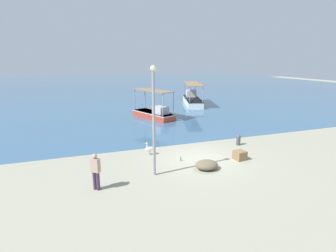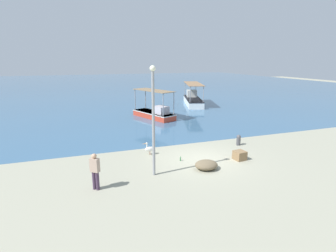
# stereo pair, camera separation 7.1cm
# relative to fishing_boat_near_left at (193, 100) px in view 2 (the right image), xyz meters

# --- Properties ---
(ground) EXTENTS (120.00, 120.00, 0.00)m
(ground) POSITION_rel_fishing_boat_near_left_xyz_m (-7.43, -17.61, -0.66)
(ground) COLOR #A09E87
(harbor_water) EXTENTS (110.00, 90.00, 0.00)m
(harbor_water) POSITION_rel_fishing_boat_near_left_xyz_m (-7.43, 30.39, -0.65)
(harbor_water) COLOR #3C6487
(harbor_water) RESTS_ON ground
(fishing_boat_near_left) EXTENTS (3.76, 7.12, 2.70)m
(fishing_boat_near_left) POSITION_rel_fishing_boat_near_left_xyz_m (0.00, 0.00, 0.00)
(fishing_boat_near_left) COLOR white
(fishing_boat_near_left) RESTS_ON harbor_water
(fishing_boat_outer) EXTENTS (3.36, 5.19, 2.74)m
(fishing_boat_outer) POSITION_rel_fishing_boat_near_left_xyz_m (-6.84, -6.05, -0.08)
(fishing_boat_outer) COLOR #C3412B
(fishing_boat_outer) RESTS_ON harbor_water
(pelican) EXTENTS (0.81, 0.32, 0.80)m
(pelican) POSITION_rel_fishing_boat_near_left_xyz_m (-10.06, -15.80, -0.28)
(pelican) COLOR #E0997A
(pelican) RESTS_ON ground
(lamp_post) EXTENTS (0.28, 0.28, 5.38)m
(lamp_post) POSITION_rel_fishing_boat_near_left_xyz_m (-10.59, -18.66, 2.39)
(lamp_post) COLOR gray
(lamp_post) RESTS_ON ground
(mooring_bollard) EXTENTS (0.29, 0.29, 0.72)m
(mooring_bollard) POSITION_rel_fishing_boat_near_left_xyz_m (-3.89, -16.00, -0.27)
(mooring_bollard) COLOR #47474C
(mooring_bollard) RESTS_ON ground
(fisherman_standing) EXTENTS (0.44, 0.43, 1.69)m
(fisherman_standing) POSITION_rel_fishing_boat_near_left_xyz_m (-13.45, -19.28, 0.25)
(fisherman_standing) COLOR #422F45
(fisherman_standing) RESTS_ON ground
(net_pile) EXTENTS (1.23, 1.05, 0.46)m
(net_pile) POSITION_rel_fishing_boat_near_left_xyz_m (-7.78, -18.87, -0.43)
(net_pile) COLOR brown
(net_pile) RESTS_ON ground
(cargo_crate) EXTENTS (0.68, 0.69, 0.52)m
(cargo_crate) POSITION_rel_fishing_boat_near_left_xyz_m (-5.34, -18.30, -0.40)
(cargo_crate) COLOR olive
(cargo_crate) RESTS_ON ground
(glass_bottle) EXTENTS (0.07, 0.07, 0.27)m
(glass_bottle) POSITION_rel_fishing_boat_near_left_xyz_m (-8.64, -17.36, -0.55)
(glass_bottle) COLOR #3F7F4C
(glass_bottle) RESTS_ON ground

